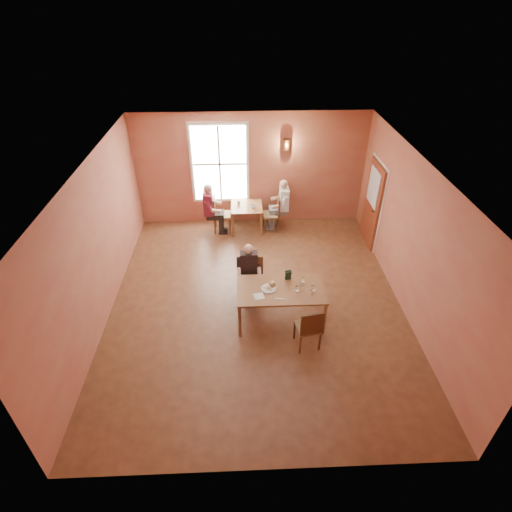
{
  "coord_description": "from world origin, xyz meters",
  "views": [
    {
      "loc": [
        -0.28,
        -6.34,
        5.61
      ],
      "look_at": [
        0.0,
        0.2,
        1.05
      ],
      "focal_mm": 28.0,
      "sensor_mm": 36.0,
      "label": 1
    }
  ],
  "objects_px": {
    "diner_main": "(253,277)",
    "diner_maroon": "(221,208)",
    "second_table": "(247,218)",
    "diner_white": "(272,207)",
    "chair_diner_maroon": "(222,214)",
    "chair_empty": "(308,326)",
    "chair_diner_main": "(253,281)",
    "chair_diner_white": "(271,214)",
    "main_table": "(280,304)"
  },
  "relations": [
    {
      "from": "diner_main",
      "to": "diner_maroon",
      "type": "height_order",
      "value": "diner_maroon"
    },
    {
      "from": "second_table",
      "to": "diner_maroon",
      "type": "height_order",
      "value": "diner_maroon"
    },
    {
      "from": "diner_main",
      "to": "diner_white",
      "type": "relative_size",
      "value": 0.88
    },
    {
      "from": "second_table",
      "to": "chair_diner_maroon",
      "type": "bearing_deg",
      "value": 180.0
    },
    {
      "from": "diner_main",
      "to": "chair_empty",
      "type": "bearing_deg",
      "value": 125.74
    },
    {
      "from": "chair_diner_main",
      "to": "diner_maroon",
      "type": "relative_size",
      "value": 0.71
    },
    {
      "from": "chair_empty",
      "to": "diner_white",
      "type": "xyz_separation_m",
      "value": [
        -0.33,
        4.19,
        0.21
      ]
    },
    {
      "from": "diner_main",
      "to": "chair_diner_white",
      "type": "xyz_separation_m",
      "value": [
        0.58,
        2.89,
        -0.12
      ]
    },
    {
      "from": "main_table",
      "to": "diner_white",
      "type": "distance_m",
      "value": 3.52
    },
    {
      "from": "chair_diner_white",
      "to": "chair_diner_maroon",
      "type": "xyz_separation_m",
      "value": [
        -1.3,
        0.0,
        0.02
      ]
    },
    {
      "from": "main_table",
      "to": "diner_maroon",
      "type": "relative_size",
      "value": 1.24
    },
    {
      "from": "chair_diner_main",
      "to": "chair_empty",
      "type": "relative_size",
      "value": 1.04
    },
    {
      "from": "chair_diner_white",
      "to": "chair_diner_maroon",
      "type": "relative_size",
      "value": 0.96
    },
    {
      "from": "chair_diner_main",
      "to": "second_table",
      "type": "height_order",
      "value": "chair_diner_main"
    },
    {
      "from": "main_table",
      "to": "chair_diner_maroon",
      "type": "bearing_deg",
      "value": 109.18
    },
    {
      "from": "main_table",
      "to": "second_table",
      "type": "xyz_separation_m",
      "value": [
        -0.57,
        3.51,
        -0.03
      ]
    },
    {
      "from": "chair_diner_main",
      "to": "second_table",
      "type": "bearing_deg",
      "value": -88.59
    },
    {
      "from": "diner_white",
      "to": "chair_diner_main",
      "type": "bearing_deg",
      "value": 167.96
    },
    {
      "from": "diner_maroon",
      "to": "chair_empty",
      "type": "bearing_deg",
      "value": 21.94
    },
    {
      "from": "diner_main",
      "to": "diner_maroon",
      "type": "xyz_separation_m",
      "value": [
        -0.75,
        2.89,
        0.08
      ]
    },
    {
      "from": "chair_diner_white",
      "to": "chair_diner_maroon",
      "type": "distance_m",
      "value": 1.3
    },
    {
      "from": "chair_diner_main",
      "to": "diner_white",
      "type": "xyz_separation_m",
      "value": [
        0.61,
        2.86,
        0.19
      ]
    },
    {
      "from": "diner_white",
      "to": "chair_diner_maroon",
      "type": "bearing_deg",
      "value": 90.0
    },
    {
      "from": "second_table",
      "to": "chair_diner_white",
      "type": "bearing_deg",
      "value": 0.0
    },
    {
      "from": "diner_white",
      "to": "diner_maroon",
      "type": "xyz_separation_m",
      "value": [
        -1.36,
        0.0,
        0.0
      ]
    },
    {
      "from": "second_table",
      "to": "chair_diner_maroon",
      "type": "distance_m",
      "value": 0.66
    },
    {
      "from": "second_table",
      "to": "diner_white",
      "type": "relative_size",
      "value": 0.61
    },
    {
      "from": "diner_main",
      "to": "diner_white",
      "type": "bearing_deg",
      "value": -101.92
    },
    {
      "from": "diner_main",
      "to": "second_table",
      "type": "relative_size",
      "value": 1.46
    },
    {
      "from": "chair_diner_white",
      "to": "diner_main",
      "type": "bearing_deg",
      "value": 168.65
    },
    {
      "from": "chair_diner_white",
      "to": "diner_maroon",
      "type": "bearing_deg",
      "value": 90.0
    },
    {
      "from": "chair_diner_maroon",
      "to": "second_table",
      "type": "bearing_deg",
      "value": 90.0
    },
    {
      "from": "diner_main",
      "to": "diner_white",
      "type": "distance_m",
      "value": 2.95
    },
    {
      "from": "diner_main",
      "to": "chair_diner_white",
      "type": "bearing_deg",
      "value": -101.35
    },
    {
      "from": "chair_empty",
      "to": "chair_diner_maroon",
      "type": "bearing_deg",
      "value": 101.84
    },
    {
      "from": "diner_white",
      "to": "second_table",
      "type": "bearing_deg",
      "value": 90.0
    },
    {
      "from": "diner_white",
      "to": "chair_diner_white",
      "type": "bearing_deg",
      "value": 90.0
    },
    {
      "from": "chair_diner_maroon",
      "to": "diner_maroon",
      "type": "distance_m",
      "value": 0.18
    },
    {
      "from": "diner_main",
      "to": "chair_diner_maroon",
      "type": "distance_m",
      "value": 2.98
    },
    {
      "from": "diner_main",
      "to": "main_table",
      "type": "bearing_deg",
      "value": 128.88
    },
    {
      "from": "chair_diner_white",
      "to": "diner_white",
      "type": "bearing_deg",
      "value": -90.0
    },
    {
      "from": "chair_diner_main",
      "to": "chair_diner_white",
      "type": "relative_size",
      "value": 1.01
    },
    {
      "from": "diner_white",
      "to": "chair_diner_maroon",
      "type": "height_order",
      "value": "diner_white"
    },
    {
      "from": "main_table",
      "to": "chair_empty",
      "type": "height_order",
      "value": "chair_empty"
    },
    {
      "from": "main_table",
      "to": "diner_maroon",
      "type": "height_order",
      "value": "diner_maroon"
    },
    {
      "from": "diner_main",
      "to": "diner_maroon",
      "type": "bearing_deg",
      "value": -75.43
    },
    {
      "from": "chair_diner_maroon",
      "to": "chair_diner_main",
      "type": "bearing_deg",
      "value": 14.15
    },
    {
      "from": "chair_diner_main",
      "to": "chair_diner_maroon",
      "type": "bearing_deg",
      "value": -75.85
    },
    {
      "from": "diner_white",
      "to": "chair_diner_maroon",
      "type": "xyz_separation_m",
      "value": [
        -1.33,
        0.0,
        -0.18
      ]
    },
    {
      "from": "second_table",
      "to": "chair_empty",
      "type": "bearing_deg",
      "value": -76.48
    }
  ]
}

